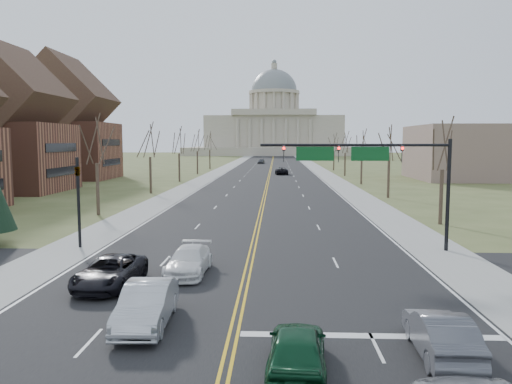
# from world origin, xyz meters

# --- Properties ---
(ground) EXTENTS (600.00, 600.00, 0.00)m
(ground) POSITION_xyz_m (0.00, 0.00, 0.00)
(ground) COLOR #48542A
(ground) RESTS_ON ground
(road) EXTENTS (20.00, 380.00, 0.01)m
(road) POSITION_xyz_m (0.00, 110.00, 0.01)
(road) COLOR black
(road) RESTS_ON ground
(cross_road) EXTENTS (120.00, 14.00, 0.01)m
(cross_road) POSITION_xyz_m (0.00, 6.00, 0.01)
(cross_road) COLOR black
(cross_road) RESTS_ON ground
(sidewalk_left) EXTENTS (4.00, 380.00, 0.03)m
(sidewalk_left) POSITION_xyz_m (-12.00, 110.00, 0.01)
(sidewalk_left) COLOR gray
(sidewalk_left) RESTS_ON ground
(sidewalk_right) EXTENTS (4.00, 380.00, 0.03)m
(sidewalk_right) POSITION_xyz_m (12.00, 110.00, 0.01)
(sidewalk_right) COLOR gray
(sidewalk_right) RESTS_ON ground
(center_line) EXTENTS (0.42, 380.00, 0.01)m
(center_line) POSITION_xyz_m (0.00, 110.00, 0.01)
(center_line) COLOR gold
(center_line) RESTS_ON road
(edge_line_left) EXTENTS (0.15, 380.00, 0.01)m
(edge_line_left) POSITION_xyz_m (-9.80, 110.00, 0.01)
(edge_line_left) COLOR silver
(edge_line_left) RESTS_ON road
(edge_line_right) EXTENTS (0.15, 380.00, 0.01)m
(edge_line_right) POSITION_xyz_m (9.80, 110.00, 0.01)
(edge_line_right) COLOR silver
(edge_line_right) RESTS_ON road
(stop_bar) EXTENTS (9.50, 0.50, 0.01)m
(stop_bar) POSITION_xyz_m (5.00, -1.00, 0.01)
(stop_bar) COLOR silver
(stop_bar) RESTS_ON road
(capitol) EXTENTS (90.00, 60.00, 50.00)m
(capitol) POSITION_xyz_m (0.00, 249.91, 14.20)
(capitol) COLOR #B6AB98
(capitol) RESTS_ON ground
(signal_mast) EXTENTS (12.12, 0.44, 7.20)m
(signal_mast) POSITION_xyz_m (7.45, 13.50, 5.76)
(signal_mast) COLOR black
(signal_mast) RESTS_ON ground
(signal_left) EXTENTS (0.32, 0.36, 6.00)m
(signal_left) POSITION_xyz_m (-11.50, 13.50, 3.71)
(signal_left) COLOR black
(signal_left) RESTS_ON ground
(tree_r_0) EXTENTS (3.74, 3.74, 8.50)m
(tree_r_0) POSITION_xyz_m (15.50, 24.00, 6.55)
(tree_r_0) COLOR #3A2922
(tree_r_0) RESTS_ON ground
(tree_l_0) EXTENTS (3.96, 3.96, 9.00)m
(tree_l_0) POSITION_xyz_m (-15.50, 28.00, 6.94)
(tree_l_0) COLOR #3A2922
(tree_l_0) RESTS_ON ground
(tree_r_1) EXTENTS (3.74, 3.74, 8.50)m
(tree_r_1) POSITION_xyz_m (15.50, 44.00, 6.55)
(tree_r_1) COLOR #3A2922
(tree_r_1) RESTS_ON ground
(tree_l_1) EXTENTS (3.96, 3.96, 9.00)m
(tree_l_1) POSITION_xyz_m (-15.50, 48.00, 6.94)
(tree_l_1) COLOR #3A2922
(tree_l_1) RESTS_ON ground
(tree_r_2) EXTENTS (3.74, 3.74, 8.50)m
(tree_r_2) POSITION_xyz_m (15.50, 64.00, 6.55)
(tree_r_2) COLOR #3A2922
(tree_r_2) RESTS_ON ground
(tree_l_2) EXTENTS (3.96, 3.96, 9.00)m
(tree_l_2) POSITION_xyz_m (-15.50, 68.00, 6.94)
(tree_l_2) COLOR #3A2922
(tree_l_2) RESTS_ON ground
(tree_r_3) EXTENTS (3.74, 3.74, 8.50)m
(tree_r_3) POSITION_xyz_m (15.50, 84.00, 6.55)
(tree_r_3) COLOR #3A2922
(tree_r_3) RESTS_ON ground
(tree_l_3) EXTENTS (3.96, 3.96, 9.00)m
(tree_l_3) POSITION_xyz_m (-15.50, 88.00, 6.94)
(tree_l_3) COLOR #3A2922
(tree_l_3) RESTS_ON ground
(tree_r_4) EXTENTS (3.74, 3.74, 8.50)m
(tree_r_4) POSITION_xyz_m (15.50, 104.00, 6.55)
(tree_r_4) COLOR #3A2922
(tree_r_4) RESTS_ON ground
(tree_l_4) EXTENTS (3.96, 3.96, 9.00)m
(tree_l_4) POSITION_xyz_m (-15.50, 108.00, 6.94)
(tree_l_4) COLOR #3A2922
(tree_l_4) RESTS_ON ground
(bldg_left_mid) EXTENTS (15.10, 14.28, 20.75)m
(bldg_left_mid) POSITION_xyz_m (-36.00, 50.00, 8.54)
(bldg_left_mid) COLOR brown
(bldg_left_mid) RESTS_ON ground
(bldg_left_far) EXTENTS (17.10, 14.28, 23.25)m
(bldg_left_far) POSITION_xyz_m (-38.00, 74.00, 9.54)
(bldg_left_far) COLOR brown
(bldg_left_far) RESTS_ON ground
(bldg_right_mass) EXTENTS (25.00, 20.00, 10.00)m
(bldg_right_mass) POSITION_xyz_m (40.00, 76.00, 5.00)
(bldg_right_mass) COLOR #80675B
(bldg_right_mass) RESTS_ON ground
(car_nb_inner_lead) EXTENTS (2.05, 4.49, 1.49)m
(car_nb_inner_lead) POSITION_xyz_m (2.20, -3.94, 0.76)
(car_nb_inner_lead) COLOR #0E3F23
(car_nb_inner_lead) RESTS_ON road
(car_nb_outer_lead) EXTENTS (1.73, 4.58, 1.49)m
(car_nb_outer_lead) POSITION_xyz_m (6.95, -2.60, 0.76)
(car_nb_outer_lead) COLOR #505258
(car_nb_outer_lead) RESTS_ON road
(car_sb_inner_lead) EXTENTS (1.93, 4.99, 1.62)m
(car_sb_inner_lead) POSITION_xyz_m (-3.39, -0.26, 0.82)
(car_sb_inner_lead) COLOR #AFB3B7
(car_sb_inner_lead) RESTS_ON road
(car_sb_outer_lead) EXTENTS (2.70, 5.36, 1.45)m
(car_sb_outer_lead) POSITION_xyz_m (-6.52, 4.76, 0.74)
(car_sb_outer_lead) COLOR black
(car_sb_outer_lead) RESTS_ON road
(car_sb_inner_second) EXTENTS (2.14, 4.95, 1.42)m
(car_sb_inner_second) POSITION_xyz_m (-3.09, 7.18, 0.72)
(car_sb_inner_second) COLOR white
(car_sb_inner_second) RESTS_ON road
(car_far_nb) EXTENTS (2.87, 5.63, 1.52)m
(car_far_nb) POSITION_xyz_m (2.59, 87.93, 0.77)
(car_far_nb) COLOR black
(car_far_nb) RESTS_ON road
(car_far_sb) EXTENTS (2.40, 4.83, 1.58)m
(car_far_sb) POSITION_xyz_m (-3.36, 139.26, 0.80)
(car_far_sb) COLOR #4F5156
(car_far_sb) RESTS_ON road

